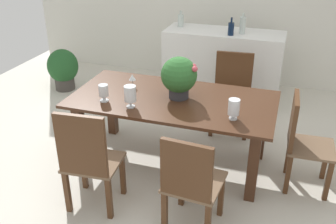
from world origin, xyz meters
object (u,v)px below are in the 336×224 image
Objects in this scene: wine_bottle_dark at (243,25)px; chair_near_right at (191,182)px; wine_bottle_green at (231,29)px; crystal_vase_center_near at (104,91)px; flower_centerpiece at (179,76)px; crystal_vase_right at (234,108)px; wine_glass at (132,78)px; kitchen_counter at (222,67)px; chair_foot_end at (302,139)px; crystal_vase_left at (130,94)px; wine_bottle_tall at (181,20)px; chair_near_left at (88,158)px; chair_far_right at (232,88)px; potted_plant_floor at (63,68)px; dining_table at (173,109)px.

chair_near_right is at bearing -89.22° from wine_bottle_dark.
crystal_vase_center_near is at bearing -116.04° from wine_bottle_green.
flower_centerpiece is 0.67m from crystal_vase_right.
wine_glass is 0.09× the size of kitchen_counter.
chair_foot_end is at bearing -58.06° from kitchen_counter.
crystal_vase_center_near is at bearing -155.20° from flower_centerpiece.
wine_glass is at bearing 73.05° from crystal_vase_center_near.
wine_bottle_tall is (-0.14, 2.11, 0.20)m from crystal_vase_left.
chair_near_left is 1.18m from flower_centerpiece.
crystal_vase_right is (0.20, -1.21, 0.33)m from chair_far_right.
wine_bottle_dark is (0.87, -0.11, 0.03)m from wine_bottle_tall.
wine_bottle_green is 2.56m from potted_plant_floor.
chair_near_left is at bearing -147.53° from crystal_vase_right.
crystal_vase_right is 1.98m from wine_bottle_dark.
dining_table is 1.91m from wine_bottle_tall.
flower_centerpiece is at bearing -118.08° from chair_far_right.
wine_glass is at bearing 110.74° from crystal_vase_left.
chair_near_right reaches higher than dining_table.
potted_plant_floor is (-2.34, -0.36, -0.16)m from kitchen_counter.
crystal_vase_right is at bearing -78.89° from wine_bottle_green.
wine_bottle_dark reaches higher than dining_table.
wine_glass is at bearing -118.45° from wine_bottle_green.
potted_plant_floor is at bearing 148.84° from flower_centerpiece.
potted_plant_floor is at bearing 166.13° from chair_far_right.
chair_foot_end is 4.31× the size of wine_bottle_tall.
wine_bottle_dark is (-0.04, 0.74, 0.58)m from chair_far_right.
chair_near_right is at bearing -64.84° from dining_table.
potted_plant_floor is (-2.57, -0.32, -0.77)m from wine_bottle_dark.
dining_table is at bearing -60.35° from chair_near_right.
flower_centerpiece reaches higher than dining_table.
flower_centerpiece is (0.05, 0.03, 0.35)m from dining_table.
potted_plant_floor is at bearing -175.38° from wine_bottle_green.
chair_near_left reaches higher than crystal_vase_left.
chair_near_right is at bearing 175.20° from chair_near_left.
wine_bottle_green is (0.28, 1.57, 0.46)m from dining_table.
wine_bottle_dark is at bearing 70.07° from crystal_vase_left.
chair_near_right is 1.16m from flower_centerpiece.
wine_bottle_tall is at bearing 174.29° from kitchen_counter.
flower_centerpiece is 1.95× the size of crystal_vase_left.
chair_near_right is 2.20× the size of flower_centerpiece.
potted_plant_floor is (-1.54, 1.65, -0.51)m from crystal_vase_center_near.
flower_centerpiece is at bearing -94.24° from kitchen_counter.
wine_glass is 1.76m from kitchen_counter.
chair_near_right is 2.95m from wine_bottle_tall.
kitchen_counter is at bearing 169.65° from wine_bottle_dark.
flower_centerpiece is at bearing -74.00° from wine_bottle_tall.
chair_near_left is at bearing -101.63° from crystal_vase_left.
wine_bottle_dark is at bearing 24.51° from chair_foot_end.
crystal_vase_center_near is (-1.06, -1.23, 0.32)m from chair_far_right.
chair_foot_end is 1.79m from wine_glass.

